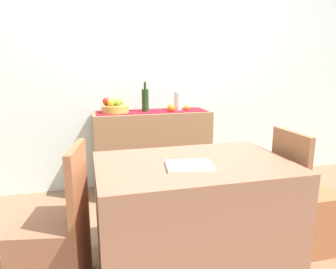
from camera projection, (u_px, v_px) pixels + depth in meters
The scene contains 18 objects.
ground_plane at pixel (185, 230), 2.61m from camera, with size 6.40×6.40×0.02m, color #856448.
room_wall_rear at pixel (154, 65), 3.43m from camera, with size 6.40×0.06×2.70m, color silver.
sideboard_console at pixel (152, 151), 3.36m from camera, with size 1.22×0.42×0.87m, color #986A48.
table_runner at pixel (152, 111), 3.27m from camera, with size 1.15×0.32×0.01m, color maroon.
fruit_bowl at pixel (115, 109), 3.17m from camera, with size 0.28×0.28×0.07m, color gold.
apple_center at pixel (114, 102), 3.19m from camera, with size 0.07×0.07×0.07m, color gold.
apple_upper at pixel (120, 101), 3.23m from camera, with size 0.07×0.07×0.07m, color #84AF36.
apple_rear at pixel (111, 102), 3.11m from camera, with size 0.07×0.07×0.07m, color gold.
apple_right at pixel (106, 101), 3.17m from camera, with size 0.08×0.08×0.08m, color red.
apple_front at pixel (118, 102), 3.14m from camera, with size 0.07×0.07×0.07m, color #84AD36.
wine_bottle at pixel (145, 100), 3.23m from camera, with size 0.07×0.07×0.31m.
ceramic_vase at pixel (178, 101), 3.32m from camera, with size 0.08×0.08×0.20m, color silver.
orange_loose_near_bowl at pixel (187, 108), 3.33m from camera, with size 0.06×0.06×0.06m, color orange.
orange_loose_end at pixel (171, 108), 3.24m from camera, with size 0.08×0.08×0.08m, color orange.
dining_table at pixel (193, 215), 2.08m from camera, with size 1.24×0.82×0.74m, color #9A634C.
open_book at pixel (189, 166), 1.89m from camera, with size 0.28×0.21×0.02m, color white.
chair_near_window at pixel (54, 248), 1.88m from camera, with size 0.47×0.47×0.90m.
chair_by_corner at pixel (304, 213), 2.32m from camera, with size 0.40×0.40×0.90m.
Camera 1 is at (-0.75, -2.26, 1.35)m, focal length 33.30 mm.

